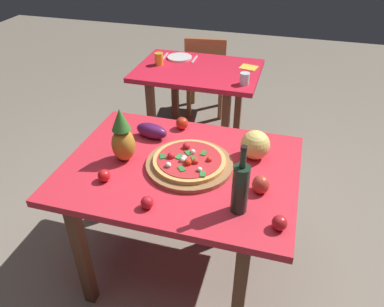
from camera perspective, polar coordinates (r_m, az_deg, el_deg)
name	(u,v)px	position (r m, az deg, el deg)	size (l,w,h in m)	color
ground_plane	(182,258)	(2.52, -1.48, -15.76)	(10.00, 10.00, 0.00)	gray
display_table	(181,178)	(2.05, -1.75, -3.82)	(1.25, 0.94, 0.75)	brown
background_table	(198,81)	(3.28, 0.90, 11.05)	(1.04, 0.74, 0.75)	brown
dining_chair	(206,71)	(3.88, 2.17, 12.43)	(0.45, 0.45, 0.85)	#95653D
pizza_board	(189,164)	(1.99, -0.40, -1.67)	(0.47, 0.47, 0.03)	#95653D
pizza	(189,160)	(1.97, -0.45, -1.04)	(0.39, 0.39, 0.06)	#E6A657
wine_bottle	(240,188)	(1.66, 7.40, -5.21)	(0.08, 0.08, 0.35)	#1C3022
pineapple_left	(123,137)	(2.01, -10.58, 2.43)	(0.13, 0.13, 0.31)	#BA8029
melon	(255,145)	(2.05, 9.65, 1.33)	(0.16, 0.16, 0.16)	#EDCF69
bell_pepper	(261,184)	(1.84, 10.48, -4.68)	(0.09, 0.09, 0.09)	red
eggplant	(152,131)	(2.23, -6.20, 3.47)	(0.20, 0.09, 0.09)	#53184F
tomato_near_board	(104,175)	(1.93, -13.31, -3.29)	(0.06, 0.06, 0.06)	red
tomato_at_corner	(280,223)	(1.67, 13.26, -10.28)	(0.07, 0.07, 0.07)	red
tomato_by_bottle	(147,202)	(1.74, -6.88, -7.45)	(0.06, 0.06, 0.06)	red
tomato_beside_pepper	(182,123)	(2.31, -1.54, 4.66)	(0.08, 0.08, 0.08)	red
drinking_glass_juice	(159,59)	(3.31, -5.08, 14.24)	(0.07, 0.07, 0.10)	gold
drinking_glass_water	(245,79)	(2.94, 8.05, 11.28)	(0.07, 0.07, 0.09)	silver
dinner_plate	(180,57)	(3.46, -1.91, 14.49)	(0.22, 0.22, 0.02)	white
fork_utensil	(165,56)	(3.50, -4.16, 14.62)	(0.02, 0.18, 0.01)	silver
knife_utensil	(195,59)	(3.42, 0.40, 14.22)	(0.02, 0.18, 0.01)	silver
napkin_folded	(249,67)	(3.28, 8.67, 12.90)	(0.14, 0.12, 0.01)	yellow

